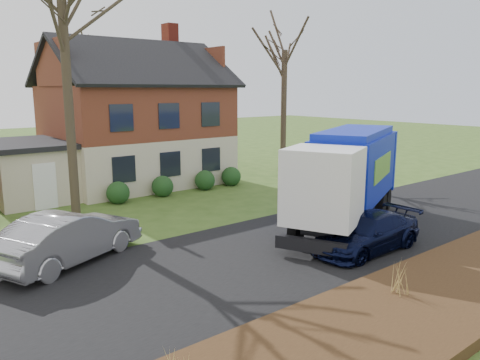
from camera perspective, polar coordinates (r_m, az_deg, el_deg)
ground at (r=15.84m, az=4.42°, el=-8.73°), size 120.00×120.00×0.00m
road at (r=15.83m, az=4.42°, el=-8.70°), size 80.00×7.00×0.02m
mulch_verge at (r=12.74m, az=21.44°, el=-13.82°), size 80.00×3.50×0.30m
main_house at (r=27.42m, az=-13.50°, el=7.96°), size 12.95×8.95×9.26m
garbage_truck at (r=18.83m, az=13.06°, el=1.00°), size 8.93×5.77×3.75m
silver_sedan at (r=15.62m, az=-20.07°, el=-6.54°), size 5.19×3.57×1.62m
navy_wagon at (r=16.30m, az=15.27°, el=-6.20°), size 4.33×1.76×1.26m
tree_front_east at (r=29.22m, az=5.52°, el=17.93°), size 3.94×3.94×10.94m
tree_back at (r=35.11m, az=-17.78°, el=16.06°), size 3.31×3.31×10.49m
grass_clump_mid at (r=12.57m, az=18.93°, el=-11.13°), size 0.31×0.25×0.86m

